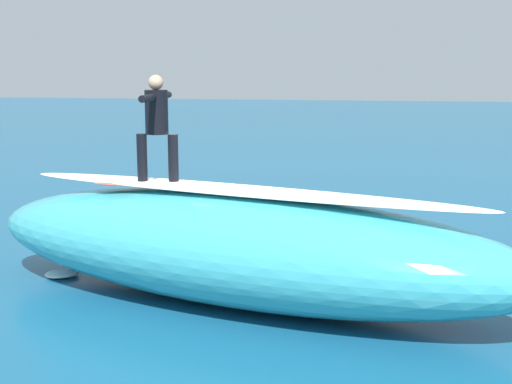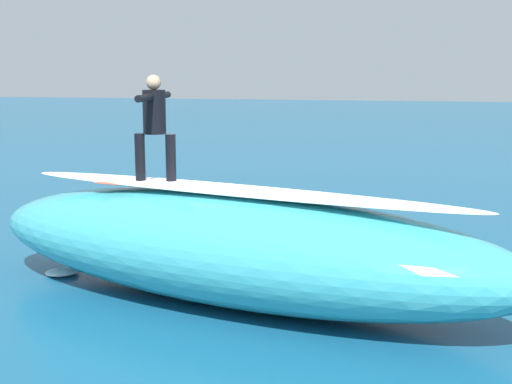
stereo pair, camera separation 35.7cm
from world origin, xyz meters
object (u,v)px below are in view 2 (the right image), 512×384
Objects in this scene: surfer_riding at (154,120)px; surfboard_paddling at (335,243)px; surfboard_riding at (156,183)px; surfer_paddling at (331,233)px.

surfer_riding reaches higher than surfboard_paddling.
surfboard_riding reaches higher than surfboard_paddling.
surfboard_riding is 1.26× the size of surfer_riding.
surfboard_paddling is at bearing -129.40° from surfboard_riding.
surfer_riding is (0.00, 0.00, 0.98)m from surfboard_riding.
surfer_paddling reaches higher than surfboard_paddling.
surfer_paddling is (-2.39, -3.45, -1.47)m from surfboard_riding.
surfboard_paddling is 0.22m from surfer_paddling.
surfer_riding is 4.86m from surfer_paddling.
surfboard_paddling is 1.64× the size of surfer_paddling.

